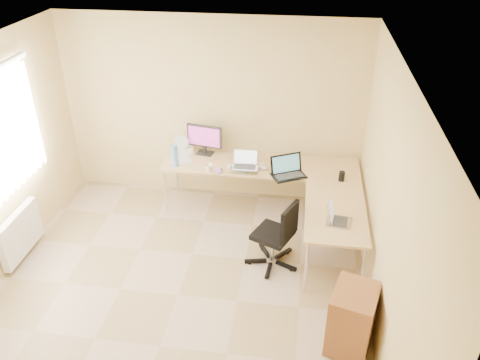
# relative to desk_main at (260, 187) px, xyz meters

# --- Properties ---
(floor) EXTENTS (4.50, 4.50, 0.00)m
(floor) POSITION_rel_desk_main_xyz_m (-0.72, -1.85, -0.36)
(floor) COLOR tan
(floor) RESTS_ON ground
(ceiling) EXTENTS (4.50, 4.50, 0.00)m
(ceiling) POSITION_rel_desk_main_xyz_m (-0.72, -1.85, 2.24)
(ceiling) COLOR white
(ceiling) RESTS_ON ground
(wall_back) EXTENTS (4.50, 0.00, 4.50)m
(wall_back) POSITION_rel_desk_main_xyz_m (-0.72, 0.40, 0.93)
(wall_back) COLOR #CDBF82
(wall_back) RESTS_ON ground
(wall_right) EXTENTS (0.00, 4.50, 4.50)m
(wall_right) POSITION_rel_desk_main_xyz_m (1.38, -1.85, 0.93)
(wall_right) COLOR #CDBF82
(wall_right) RESTS_ON ground
(desk_main) EXTENTS (2.65, 0.70, 0.73)m
(desk_main) POSITION_rel_desk_main_xyz_m (0.00, 0.00, 0.00)
(desk_main) COLOR tan
(desk_main) RESTS_ON ground
(desk_return) EXTENTS (0.70, 1.30, 0.73)m
(desk_return) POSITION_rel_desk_main_xyz_m (0.98, -1.00, 0.00)
(desk_return) COLOR tan
(desk_return) RESTS_ON ground
(monitor) EXTENTS (0.53, 0.25, 0.43)m
(monitor) POSITION_rel_desk_main_xyz_m (-0.80, 0.20, 0.58)
(monitor) COLOR black
(monitor) RESTS_ON desk_main
(book_stack) EXTENTS (0.31, 0.38, 0.06)m
(book_stack) POSITION_rel_desk_main_xyz_m (-0.22, -0.09, 0.39)
(book_stack) COLOR #1A5646
(book_stack) RESTS_ON desk_main
(laptop_center) EXTENTS (0.35, 0.27, 0.22)m
(laptop_center) POSITION_rel_desk_main_xyz_m (-0.18, -0.23, 0.53)
(laptop_center) COLOR #B6B6B6
(laptop_center) RESTS_ON desk_main
(laptop_black) EXTENTS (0.52, 0.47, 0.27)m
(laptop_black) POSITION_rel_desk_main_xyz_m (0.40, -0.28, 0.50)
(laptop_black) COLOR black
(laptop_black) RESTS_ON desk_main
(keyboard) EXTENTS (0.51, 0.26, 0.02)m
(keyboard) POSITION_rel_desk_main_xyz_m (-0.19, -0.11, 0.38)
(keyboard) COLOR white
(keyboard) RESTS_ON desk_main
(mouse) EXTENTS (0.11, 0.07, 0.04)m
(mouse) POSITION_rel_desk_main_xyz_m (0.06, -0.15, 0.38)
(mouse) COLOR beige
(mouse) RESTS_ON desk_main
(mug) EXTENTS (0.12, 0.12, 0.10)m
(mug) POSITION_rel_desk_main_xyz_m (-0.65, -0.30, 0.42)
(mug) COLOR white
(mug) RESTS_ON desk_main
(cd_stack) EXTENTS (0.16, 0.16, 0.03)m
(cd_stack) POSITION_rel_desk_main_xyz_m (-0.52, -0.30, 0.38)
(cd_stack) COLOR silver
(cd_stack) RESTS_ON desk_main
(water_bottle) EXTENTS (0.11, 0.11, 0.31)m
(water_bottle) POSITION_rel_desk_main_xyz_m (-1.13, -0.21, 0.52)
(water_bottle) COLOR #5890CA
(water_bottle) RESTS_ON desk_main
(papers) EXTENTS (0.34, 0.38, 0.01)m
(papers) POSITION_rel_desk_main_xyz_m (-1.08, -0.02, 0.37)
(papers) COLOR silver
(papers) RESTS_ON desk_main
(white_box) EXTENTS (0.27, 0.23, 0.08)m
(white_box) POSITION_rel_desk_main_xyz_m (-1.10, 0.20, 0.41)
(white_box) COLOR white
(white_box) RESTS_ON desk_main
(desk_fan) EXTENTS (0.22, 0.22, 0.26)m
(desk_fan) POSITION_rel_desk_main_xyz_m (-1.13, 0.20, 0.49)
(desk_fan) COLOR silver
(desk_fan) RESTS_ON desk_main
(black_cup) EXTENTS (0.09, 0.09, 0.13)m
(black_cup) POSITION_rel_desk_main_xyz_m (1.07, -0.30, 0.43)
(black_cup) COLOR black
(black_cup) RESTS_ON desk_main
(laptop_return) EXTENTS (0.34, 0.29, 0.21)m
(laptop_return) POSITION_rel_desk_main_xyz_m (1.00, -1.23, 0.47)
(laptop_return) COLOR #B0AEBF
(laptop_return) RESTS_ON desk_return
(office_chair) EXTENTS (0.71, 0.71, 0.90)m
(office_chair) POSITION_rel_desk_main_xyz_m (0.27, -1.15, 0.14)
(office_chair) COLOR black
(office_chair) RESTS_ON ground
(cabinet) EXTENTS (0.52, 0.58, 0.68)m
(cabinet) POSITION_rel_desk_main_xyz_m (1.13, -2.29, -0.01)
(cabinet) COLOR #995A2A
(cabinet) RESTS_ON ground
(radiator) EXTENTS (0.09, 0.80, 0.55)m
(radiator) POSITION_rel_desk_main_xyz_m (-2.75, -1.45, -0.02)
(radiator) COLOR white
(radiator) RESTS_ON ground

